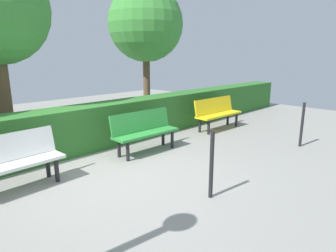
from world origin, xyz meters
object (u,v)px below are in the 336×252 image
(bench_yellow, at_px, (217,112))
(bench_white, at_px, (14,159))
(tree_near, at_px, (146,24))
(bench_green, at_px, (144,130))

(bench_yellow, distance_m, bench_white, 5.27)
(tree_near, bearing_deg, bench_green, 47.68)
(bench_yellow, relative_size, bench_white, 1.12)
(tree_near, bearing_deg, bench_yellow, 86.64)
(bench_yellow, relative_size, tree_near, 0.37)
(bench_yellow, distance_m, tree_near, 4.03)
(bench_white, relative_size, tree_near, 0.33)
(bench_yellow, distance_m, bench_green, 2.71)
(bench_yellow, xyz_separation_m, tree_near, (-0.18, -3.13, 2.53))
(bench_white, bearing_deg, tree_near, -152.92)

